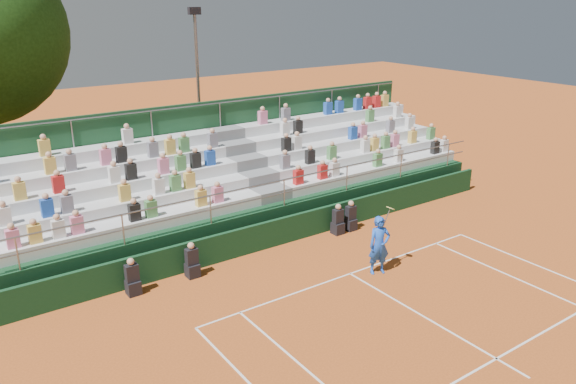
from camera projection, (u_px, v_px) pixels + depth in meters
ground at (350, 274)px, 18.09m from camera, size 90.00×90.00×0.00m
courtside_wall at (293, 228)px, 20.40m from camera, size 20.00×0.15×1.00m
line_officials at (263, 243)px, 19.21m from camera, size 8.97×0.40×1.19m
grandstand at (246, 189)px, 22.71m from camera, size 20.00×5.20×4.40m
tennis_player at (379, 245)px, 17.86m from camera, size 0.94×0.68×2.22m
floodlight_mast at (198, 77)px, 27.82m from camera, size 0.60×0.25×7.99m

